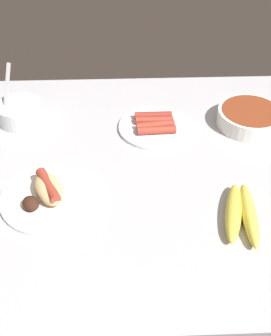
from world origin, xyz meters
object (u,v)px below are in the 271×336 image
Objects in this scene: plate_hotdog_assembled at (49,194)px; bowl_coleslaw at (20,111)px; bowl_chili at (250,117)px; banana_bunch at (241,213)px; plate_sausages at (155,126)px.

bowl_coleslaw is (12.00, -32.71, 1.35)cm from plate_hotdog_assembled.
bowl_chili is 0.95× the size of banana_bunch.
plate_sausages is (16.61, -34.58, -0.71)cm from banana_bunch.
bowl_coleslaw is at bearing -4.14° from bowl_chili.
bowl_coleslaw is 38.99cm from plate_sausages.
bowl_coleslaw is 65.74cm from bowl_chili.
bowl_chili is (-53.56, -27.97, 0.99)cm from plate_hotdog_assembled.
banana_bunch reaches higher than plate_sausages.
plate_sausages is (-26.51, -27.03, -0.67)cm from plate_hotdog_assembled.
plate_sausages is at bearing -64.34° from banana_bunch.
bowl_chili is at bearing 175.86° from bowl_coleslaw.
plate_hotdog_assembled is 60.43cm from bowl_chili.
plate_hotdog_assembled is at bearing -9.93° from banana_bunch.
banana_bunch is (10.44, 35.51, -0.96)cm from bowl_chili.
banana_bunch is at bearing 143.86° from bowl_coleslaw.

